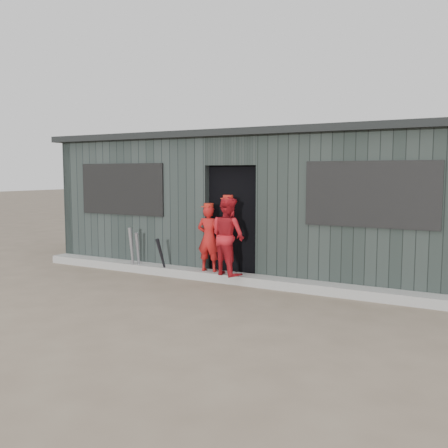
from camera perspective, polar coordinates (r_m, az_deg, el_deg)
The scene contains 9 objects.
ground at distance 7.19m, azimuth -7.08°, elevation -9.25°, with size 80.00×80.00×0.00m, color brown.
curb at distance 8.66m, azimuth 0.06°, elevation -6.09°, with size 8.00×0.36×0.15m, color gray.
bat_left at distance 9.56m, azimuth -9.80°, elevation -3.19°, with size 0.07×0.07×0.76m, color gray.
bat_mid at distance 9.49m, azimuth -10.50°, elevation -2.96°, with size 0.07×0.07×0.85m, color gray.
bat_right at distance 9.12m, azimuth -7.12°, elevation -3.78°, with size 0.07×0.07×0.71m, color black.
player_red_left at distance 8.72m, azimuth -1.74°, elevation -1.61°, with size 0.43×0.28×1.17m, color #AB1615.
player_red_right at distance 8.38m, azimuth 0.46°, elevation -1.37°, with size 0.64×0.50×1.33m, color #B1151E.
player_grey_back at distance 8.91m, azimuth 5.00°, elevation -1.74°, with size 0.68×0.44×1.39m, color #B6B6B6.
dugout at distance 10.00m, azimuth 4.75°, elevation 2.51°, with size 8.30×3.30×2.62m.
Camera 1 is at (4.11, -5.59, 1.87)m, focal length 40.00 mm.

